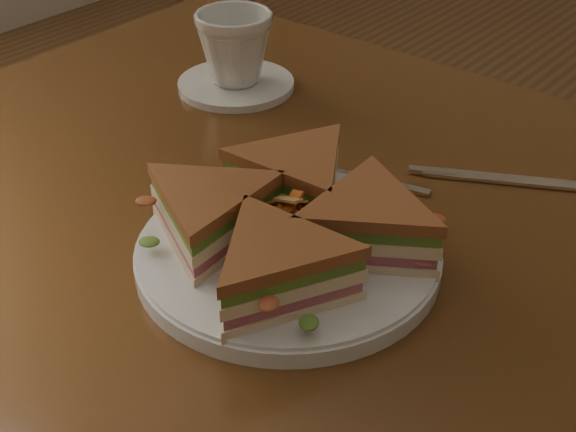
{
  "coord_description": "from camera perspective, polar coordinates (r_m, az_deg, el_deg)",
  "views": [
    {
      "loc": [
        0.35,
        -0.54,
        1.2
      ],
      "look_at": [
        -0.02,
        -0.09,
        0.8
      ],
      "focal_mm": 50.0,
      "sensor_mm": 36.0,
      "label": 1
    }
  ],
  "objects": [
    {
      "name": "coffee_cup",
      "position": [
        1.04,
        -3.82,
        11.86
      ],
      "size": [
        0.1,
        0.1,
        0.09
      ],
      "primitive_type": "imported",
      "rotation": [
        0.0,
        0.0,
        -0.02
      ],
      "color": "silver",
      "rests_on": "saucer"
    },
    {
      "name": "table",
      "position": [
        0.84,
        4.83,
        -6.35
      ],
      "size": [
        1.2,
        0.8,
        0.75
      ],
      "color": "#3B200D",
      "rests_on": "ground"
    },
    {
      "name": "saucer",
      "position": [
        1.06,
        -3.72,
        9.32
      ],
      "size": [
        0.15,
        0.15,
        0.01
      ],
      "primitive_type": "cylinder",
      "color": "silver",
      "rests_on": "table"
    },
    {
      "name": "spoon",
      "position": [
        0.88,
        1.5,
        3.71
      ],
      "size": [
        0.18,
        0.06,
        0.01
      ],
      "rotation": [
        0.0,
        0.0,
        0.24
      ],
      "color": "silver",
      "rests_on": "table"
    },
    {
      "name": "knife",
      "position": [
        0.88,
        15.07,
        2.5
      ],
      "size": [
        0.2,
        0.11,
        0.0
      ],
      "rotation": [
        0.0,
        0.0,
        0.49
      ],
      "color": "silver",
      "rests_on": "table"
    },
    {
      "name": "crisps_mound",
      "position": [
        0.71,
        0.0,
        -0.6
      ],
      "size": [
        0.09,
        0.09,
        0.05
      ],
      "primitive_type": null,
      "color": "orange",
      "rests_on": "plate"
    },
    {
      "name": "sandwich_wedges",
      "position": [
        0.71,
        0.0,
        -0.33
      ],
      "size": [
        0.32,
        0.32,
        0.06
      ],
      "color": "beige",
      "rests_on": "plate"
    },
    {
      "name": "plate",
      "position": [
        0.73,
        0.0,
        -2.73
      ],
      "size": [
        0.28,
        0.28,
        0.02
      ],
      "primitive_type": "cylinder",
      "color": "silver",
      "rests_on": "table"
    }
  ]
}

